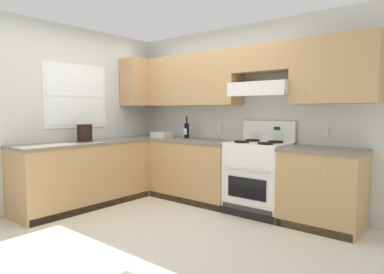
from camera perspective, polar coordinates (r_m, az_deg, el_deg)
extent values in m
plane|color=beige|center=(4.10, -7.85, -14.60)|extent=(7.04, 7.04, 0.00)
cube|color=silver|center=(4.87, 9.96, 3.69)|extent=(4.68, 0.12, 2.55)
cube|color=tan|center=(5.27, -0.98, 9.53)|extent=(1.87, 0.34, 0.76)
cube|color=tan|center=(4.20, 23.18, 10.45)|extent=(0.96, 0.34, 0.76)
cube|color=tan|center=(4.55, 12.29, 12.89)|extent=(0.80, 0.34, 0.34)
cube|color=white|center=(4.48, 11.97, 8.01)|extent=(0.80, 0.46, 0.17)
cube|color=white|center=(4.28, 10.58, 7.20)|extent=(0.80, 0.03, 0.04)
sphere|color=silver|center=(5.12, -2.30, 6.76)|extent=(0.02, 0.02, 0.02)
sphere|color=silver|center=(4.10, 18.56, 7.09)|extent=(0.02, 0.02, 0.02)
sphere|color=silver|center=(3.93, 26.26, 6.98)|extent=(0.02, 0.02, 0.02)
cube|color=silver|center=(5.07, 4.71, 1.57)|extent=(0.08, 0.01, 0.12)
cube|color=silver|center=(5.07, 4.68, 1.82)|extent=(0.03, 0.00, 0.03)
cube|color=silver|center=(5.07, 4.68, 1.32)|extent=(0.03, 0.00, 0.03)
cube|color=silver|center=(4.38, 21.81, 0.80)|extent=(0.08, 0.01, 0.12)
cube|color=silver|center=(4.38, 21.80, 1.08)|extent=(0.03, 0.00, 0.03)
cube|color=silver|center=(4.38, 21.78, 0.51)|extent=(0.03, 0.00, 0.03)
cube|color=silver|center=(5.23, -19.36, 3.56)|extent=(0.12, 4.00, 2.55)
cube|color=white|center=(5.19, -19.17, 6.60)|extent=(0.04, 1.00, 0.92)
cube|color=white|center=(5.17, -19.05, 6.61)|extent=(0.01, 0.90, 0.82)
cube|color=white|center=(5.17, -19.03, 6.61)|extent=(0.01, 0.90, 0.02)
cube|color=tan|center=(5.72, -8.64, 9.09)|extent=(0.34, 0.64, 0.76)
cube|color=tan|center=(5.24, -2.06, -5.42)|extent=(1.94, 0.61, 0.87)
cube|color=#756B5B|center=(5.18, -2.08, -0.45)|extent=(1.96, 0.63, 0.04)
cube|color=tan|center=(4.16, 21.29, -8.34)|extent=(0.87, 0.61, 0.87)
cube|color=#756B5B|center=(4.09, 21.48, -2.10)|extent=(0.90, 0.63, 0.04)
cube|color=black|center=(4.61, 3.48, -11.78)|extent=(3.54, 0.06, 0.09)
sphere|color=silver|center=(5.24, -7.55, -2.75)|extent=(0.03, 0.03, 0.03)
sphere|color=silver|center=(3.78, 21.80, -5.86)|extent=(0.03, 0.03, 0.03)
cube|color=tan|center=(4.94, -17.87, -6.23)|extent=(0.61, 1.89, 0.87)
cube|color=#756B5B|center=(4.88, -18.00, -0.98)|extent=(0.63, 1.91, 0.04)
cube|color=black|center=(4.81, -15.94, -11.28)|extent=(0.06, 1.85, 0.09)
cube|color=white|center=(4.48, 11.19, -6.97)|extent=(0.76, 0.58, 0.91)
cube|color=black|center=(4.24, 9.27, -8.63)|extent=(0.53, 0.01, 0.26)
cylinder|color=silver|center=(4.17, 9.15, -5.47)|extent=(0.65, 0.02, 0.02)
cube|color=#333333|center=(4.31, 9.23, -12.31)|extent=(0.70, 0.01, 0.11)
cube|color=white|center=(4.41, 11.28, -1.04)|extent=(0.76, 0.58, 0.02)
cube|color=white|center=(4.64, 12.89, 0.89)|extent=(0.76, 0.04, 0.29)
cube|color=#053F0C|center=(4.56, 14.29, 1.43)|extent=(0.09, 0.01, 0.04)
cylinder|color=black|center=(4.37, 8.45, -0.81)|extent=(0.19, 0.19, 0.02)
cylinder|color=black|center=(4.37, 8.45, -0.88)|extent=(0.07, 0.07, 0.01)
cylinder|color=black|center=(4.20, 12.43, -1.07)|extent=(0.19, 0.19, 0.02)
cylinder|color=black|center=(4.20, 12.43, -1.15)|extent=(0.07, 0.07, 0.01)
cylinder|color=black|center=(4.61, 10.24, -0.55)|extent=(0.19, 0.19, 0.02)
cylinder|color=black|center=(4.61, 10.24, -0.63)|extent=(0.07, 0.07, 0.01)
cylinder|color=black|center=(4.45, 14.06, -0.79)|extent=(0.19, 0.19, 0.02)
cylinder|color=black|center=(4.45, 14.06, -0.87)|extent=(0.07, 0.07, 0.01)
cylinder|color=white|center=(4.72, 10.51, 0.68)|extent=(0.04, 0.02, 0.04)
cylinder|color=white|center=(4.65, 12.02, 0.61)|extent=(0.04, 0.02, 0.04)
cylinder|color=white|center=(4.59, 13.58, 0.53)|extent=(0.04, 0.02, 0.04)
cylinder|color=white|center=(4.53, 15.18, 0.44)|extent=(0.04, 0.02, 0.04)
cylinder|color=black|center=(5.23, -0.91, 1.01)|extent=(0.08, 0.08, 0.22)
cone|color=black|center=(5.23, -0.91, 2.39)|extent=(0.08, 0.08, 0.04)
cylinder|color=black|center=(5.22, -0.91, 3.07)|extent=(0.03, 0.03, 0.09)
cylinder|color=maroon|center=(5.22, -0.91, 3.45)|extent=(0.03, 0.03, 0.02)
cube|color=silver|center=(5.20, -1.19, 0.94)|extent=(0.07, 0.00, 0.10)
cube|color=beige|center=(5.40, -5.11, 0.03)|extent=(0.24, 0.19, 0.02)
cube|color=beige|center=(5.32, -5.97, 0.32)|extent=(0.30, 0.01, 0.08)
cube|color=beige|center=(5.48, -4.28, 0.45)|extent=(0.30, 0.01, 0.08)
cube|color=beige|center=(5.50, -6.19, 0.45)|extent=(0.01, 0.21, 0.08)
cube|color=beige|center=(5.30, -3.99, 0.32)|extent=(0.01, 0.21, 0.08)
cylinder|color=black|center=(4.92, -17.83, 0.65)|extent=(0.21, 0.21, 0.23)
torus|color=black|center=(4.92, -17.86, 1.95)|extent=(0.22, 0.22, 0.01)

